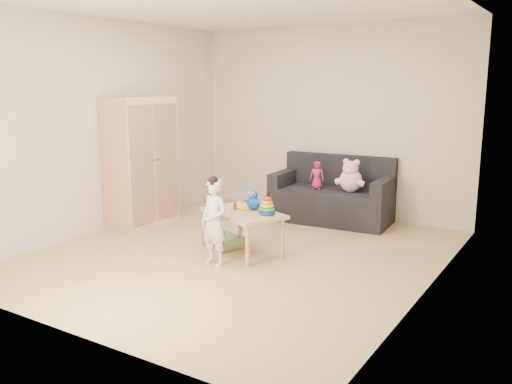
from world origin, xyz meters
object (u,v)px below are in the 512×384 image
Objects in this scene: wardrobe at (141,162)px; play_table at (244,233)px; toddler at (214,223)px; sofa at (331,205)px.

play_table is at bearing -10.36° from wardrobe.
wardrobe is 1.95m from toddler.
toddler is (1.74, -0.80, -0.39)m from wardrobe.
sofa is at bearing 82.70° from play_table.
wardrobe is 1.91m from play_table.
play_table is 1.02× the size of toddler.
wardrobe is 2.56m from sofa.
toddler is (-0.05, -0.47, 0.20)m from play_table.
wardrobe is at bearing 169.64° from play_table.
wardrobe is 1.90× the size of toddler.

